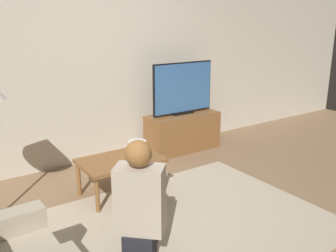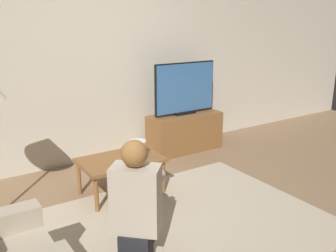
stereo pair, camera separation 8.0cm
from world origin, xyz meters
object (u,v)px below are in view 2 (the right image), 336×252
object	(u,v)px
coffee_table	(121,162)
table_lamp	(137,147)
tv	(185,88)
person_kneeling	(136,205)

from	to	relation	value
coffee_table	table_lamp	xyz separation A→B (m)	(0.17, -0.05, 0.15)
tv	coffee_table	xyz separation A→B (m)	(-1.31, -0.74, -0.51)
tv	person_kneeling	xyz separation A→B (m)	(-1.72, -1.82, -0.38)
table_lamp	person_kneeling	bearing A→B (deg)	-119.09
tv	coffee_table	distance (m)	1.59
tv	table_lamp	bearing A→B (deg)	-145.46
tv	coffee_table	world-z (taller)	tv
table_lamp	coffee_table	bearing A→B (deg)	162.91
tv	person_kneeling	distance (m)	2.53
coffee_table	table_lamp	distance (m)	0.23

